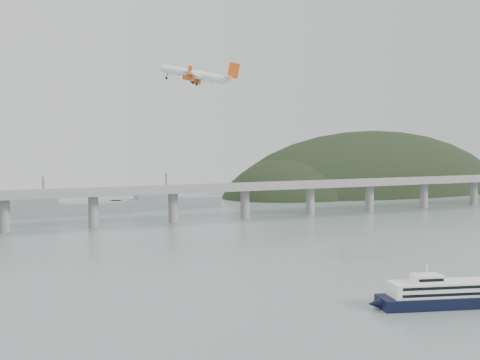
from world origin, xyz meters
name	(u,v)px	position (x,y,z in m)	size (l,w,h in m)	color
ground	(308,297)	(0.00, 0.00, 0.00)	(900.00, 900.00, 0.00)	slate
bridge	(140,196)	(-1.15, 200.00, 17.65)	(800.00, 22.00, 23.90)	gray
headland	(385,211)	(285.18, 331.75, -19.34)	(365.00, 155.00, 156.00)	black
ferry	(448,294)	(34.38, -28.08, 3.79)	(72.52, 27.60, 13.96)	black
airliner	(197,75)	(-5.25, 90.68, 81.49)	(34.51, 32.46, 10.89)	white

